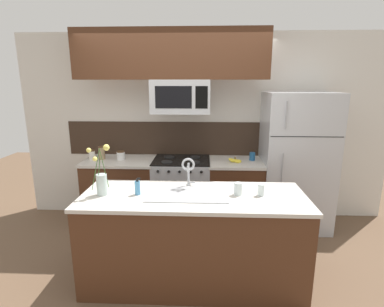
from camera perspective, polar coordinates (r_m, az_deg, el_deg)
name	(u,v)px	position (r m, az deg, el deg)	size (l,w,h in m)	color
ground_plane	(176,259)	(3.59, -3.09, -19.35)	(10.00, 10.00, 0.00)	brown
rear_partition	(204,128)	(4.33, 2.32, 4.92)	(5.20, 0.10, 2.60)	silver
splash_band	(183,139)	(4.31, -1.70, 2.86)	(3.32, 0.01, 0.48)	#332319
back_counter_left	(122,191)	(4.33, -13.26, -6.97)	(0.96, 0.65, 0.91)	#4C2B19
back_counter_right	(235,193)	(4.19, 8.13, -7.43)	(0.73, 0.65, 0.91)	#4C2B19
stove_range	(182,192)	(4.18, -1.96, -7.27)	(0.76, 0.64, 0.93)	#B7BABF
microwave	(181,97)	(3.89, -2.14, 10.79)	(0.74, 0.40, 0.42)	#B7BABF
upper_cabinet_band	(171,55)	(3.89, -4.03, 18.28)	(2.39, 0.34, 0.60)	#4C2B19
refrigerator	(296,161)	(4.23, 19.12, -1.44)	(0.89, 0.74, 1.82)	#B7BABF
storage_jar_tall	(92,155)	(4.26, -18.51, -0.29)	(0.08, 0.08, 0.14)	silver
storage_jar_medium	(102,153)	(4.27, -16.83, 0.14)	(0.09, 0.09, 0.18)	#997F5B
storage_jar_short	(121,155)	(4.19, -13.40, -0.35)	(0.11, 0.11, 0.12)	silver
banana_bunch	(235,161)	(3.99, 8.21, -1.35)	(0.19, 0.15, 0.08)	yellow
coffee_tin	(252,156)	(4.12, 11.41, -0.54)	(0.08, 0.08, 0.11)	#1E5184
island_counter	(193,238)	(3.04, 0.26, -15.84)	(2.12, 0.79, 0.91)	#4C2B19
kitchen_sink	(187,201)	(2.87, -0.94, -9.10)	(0.76, 0.42, 0.16)	#ADAFB5
sink_faucet	(188,168)	(2.98, -0.71, -2.82)	(0.14, 0.14, 0.31)	#B7BABF
dish_soap_bottle	(138,188)	(2.87, -10.34, -6.40)	(0.06, 0.05, 0.16)	#4C93C6
drinking_glass	(238,189)	(2.86, 8.76, -6.66)	(0.08, 0.08, 0.12)	silver
spare_glass	(261,190)	(2.88, 13.01, -6.79)	(0.06, 0.06, 0.11)	silver
flower_vase	(102,181)	(2.92, -16.82, -5.12)	(0.18, 0.14, 0.48)	silver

